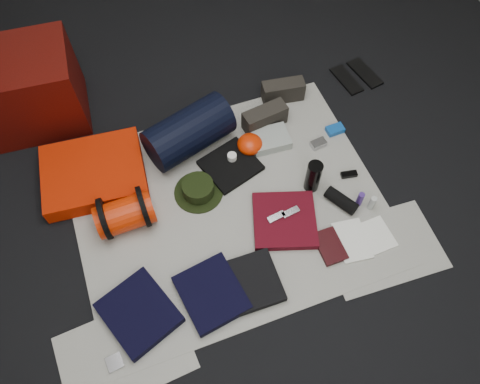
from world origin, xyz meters
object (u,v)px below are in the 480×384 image
object	(u,v)px
stuff_sack	(125,215)
navy_duffel	(189,132)
sleeping_pad	(94,173)
water_bottle	(313,176)
compact_camera	(318,144)
paperback_book	(330,246)
red_cabinet	(29,89)

from	to	relation	value
stuff_sack	navy_duffel	world-z (taller)	navy_duffel
sleeping_pad	navy_duffel	size ratio (longest dim) A/B	1.12
water_bottle	compact_camera	bearing A→B (deg)	56.83
sleeping_pad	stuff_sack	size ratio (longest dim) A/B	1.86
water_bottle	paperback_book	size ratio (longest dim) A/B	1.09
red_cabinet	stuff_sack	world-z (taller)	red_cabinet
red_cabinet	sleeping_pad	size ratio (longest dim) A/B	1.01
red_cabinet	navy_duffel	xyz separation A→B (m)	(0.77, -0.53, -0.10)
navy_duffel	red_cabinet	bearing A→B (deg)	128.32
red_cabinet	compact_camera	size ratio (longest dim) A/B	6.26
sleeping_pad	water_bottle	world-z (taller)	water_bottle
navy_duffel	water_bottle	distance (m)	0.73
stuff_sack	water_bottle	distance (m)	1.00
navy_duffel	paperback_book	world-z (taller)	navy_duffel
red_cabinet	sleeping_pad	bearing A→B (deg)	-64.83
sleeping_pad	red_cabinet	bearing A→B (deg)	110.50
stuff_sack	navy_duffel	size ratio (longest dim) A/B	0.60
red_cabinet	compact_camera	bearing A→B (deg)	-23.72
red_cabinet	paperback_book	bearing A→B (deg)	-43.54
compact_camera	paperback_book	world-z (taller)	compact_camera
red_cabinet	compact_camera	distance (m)	1.67
red_cabinet	stuff_sack	size ratio (longest dim) A/B	1.88
sleeping_pad	water_bottle	bearing A→B (deg)	-22.96
compact_camera	paperback_book	size ratio (longest dim) A/B	0.47
stuff_sack	compact_camera	world-z (taller)	stuff_sack
paperback_book	stuff_sack	bearing A→B (deg)	151.98
navy_duffel	water_bottle	bearing A→B (deg)	-60.07
water_bottle	stuff_sack	bearing A→B (deg)	172.40
red_cabinet	sleeping_pad	world-z (taller)	red_cabinet
sleeping_pad	stuff_sack	world-z (taller)	stuff_sack
stuff_sack	water_bottle	size ratio (longest dim) A/B	1.43
compact_camera	stuff_sack	bearing A→B (deg)	178.34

